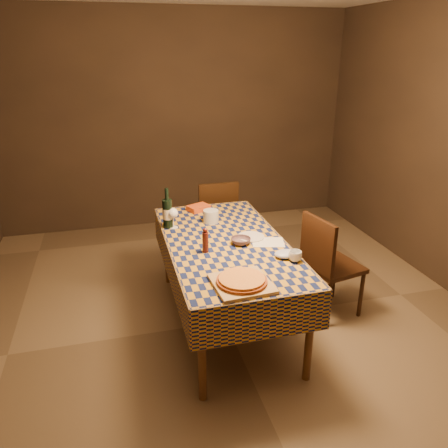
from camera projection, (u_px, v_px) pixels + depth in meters
The scene contains 16 objects.
room at pixel (226, 171), 3.31m from camera, with size 5.00×5.10×2.70m.
dining_table at pixel (226, 250), 3.55m from camera, with size 0.94×1.84×0.77m.
cutting_board at pixel (242, 284), 2.86m from camera, with size 0.37×0.37×0.02m, color tan.
pizza at pixel (242, 280), 2.85m from camera, with size 0.35×0.35×0.03m.
pepper_mill at pixel (205, 241), 3.30m from camera, with size 0.06×0.06×0.20m.
bowl at pixel (241, 241), 3.46m from camera, with size 0.16×0.16×0.05m, color #5B434C.
wine_glass at pixel (173, 214), 3.74m from camera, with size 0.10×0.10×0.18m.
wine_bottle at pixel (168, 213), 3.75m from camera, with size 0.09×0.09×0.35m.
deli_tub at pixel (211, 216), 3.88m from camera, with size 0.14×0.14×0.11m, color silver.
takeout_container at pixel (199, 208), 4.18m from camera, with size 0.20×0.14×0.05m, color #CD4B1B.
white_plate at pixel (251, 237), 3.59m from camera, with size 0.22×0.22×0.01m, color silver.
tumbler at pixel (295, 256), 3.18m from camera, with size 0.10×0.10×0.08m, color white.
flour_patch at pixel (268, 242), 3.50m from camera, with size 0.25×0.19×0.00m, color silver.
flour_bag at pixel (286, 254), 3.24m from camera, with size 0.18×0.13×0.05m, color #A5AED4.
chair_far at pixel (216, 216), 4.73m from camera, with size 0.42×0.43×0.93m.
chair_right at pixel (327, 261), 3.74m from camera, with size 0.50×0.50×0.93m.
Camera 1 is at (-0.83, -3.11, 2.21)m, focal length 35.00 mm.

